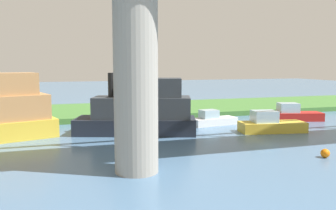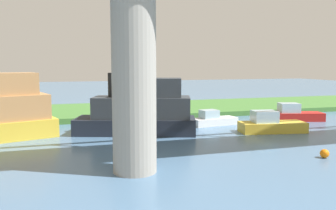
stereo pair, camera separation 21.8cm
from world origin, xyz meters
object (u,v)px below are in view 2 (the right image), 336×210
at_px(bridge_pylon, 134,67).
at_px(mooring_post, 35,112).
at_px(motorboat_red, 213,120).
at_px(motorboat_white, 294,114).
at_px(marker_buoy, 325,154).
at_px(pontoon_yellow, 140,111).
at_px(houseboat_blue, 270,124).
at_px(person_on_bank, 112,107).

height_order(bridge_pylon, mooring_post, bridge_pylon).
bearing_deg(mooring_post, motorboat_red, 159.41).
height_order(mooring_post, motorboat_white, motorboat_white).
xyz_separation_m(mooring_post, marker_buoy, (-16.32, 17.17, -0.74)).
distance_m(bridge_pylon, pontoon_yellow, 10.12).
bearing_deg(houseboat_blue, mooring_post, -28.82).
relative_size(person_on_bank, motorboat_white, 0.27).
distance_m(mooring_post, houseboat_blue, 20.23).
bearing_deg(motorboat_red, marker_buoy, 97.50).
bearing_deg(motorboat_red, pontoon_yellow, 13.90).
bearing_deg(motorboat_red, houseboat_blue, 124.94).
bearing_deg(marker_buoy, motorboat_red, -82.50).
bearing_deg(motorboat_white, person_on_bank, -19.27).
distance_m(bridge_pylon, motorboat_red, 14.98).
distance_m(motorboat_red, motorboat_white, 8.23).
xyz_separation_m(bridge_pylon, motorboat_white, (-17.35, -10.97, -4.51)).
distance_m(person_on_bank, motorboat_white, 17.13).
xyz_separation_m(bridge_pylon, houseboat_blue, (-12.05, -6.76, -4.50)).
xyz_separation_m(bridge_pylon, marker_buoy, (-10.65, 0.66, -4.85)).
bearing_deg(motorboat_red, bridge_pylon, 50.21).
height_order(pontoon_yellow, marker_buoy, pontoon_yellow).
distance_m(mooring_post, motorboat_red, 15.81).
xyz_separation_m(motorboat_red, motorboat_white, (-8.23, -0.02, 0.11)).
distance_m(bridge_pylon, person_on_bank, 17.11).
distance_m(bridge_pylon, houseboat_blue, 14.53).
xyz_separation_m(pontoon_yellow, marker_buoy, (-8.37, 9.92, -1.45)).
distance_m(motorboat_white, houseboat_blue, 6.77).
xyz_separation_m(motorboat_white, houseboat_blue, (5.30, 4.21, 0.01)).
distance_m(pontoon_yellow, motorboat_white, 15.20).
height_order(bridge_pylon, motorboat_red, bridge_pylon).
relative_size(pontoon_yellow, motorboat_white, 1.82).
bearing_deg(pontoon_yellow, motorboat_red, -166.10).
xyz_separation_m(mooring_post, motorboat_white, (-23.02, 5.54, -0.40)).
height_order(bridge_pylon, person_on_bank, bridge_pylon).
bearing_deg(pontoon_yellow, motorboat_white, -173.51).
height_order(mooring_post, motorboat_red, mooring_post).
xyz_separation_m(motorboat_white, marker_buoy, (6.70, 11.63, -0.34)).
bearing_deg(pontoon_yellow, person_on_bank, -81.53).
relative_size(bridge_pylon, pontoon_yellow, 1.08).
xyz_separation_m(mooring_post, pontoon_yellow, (-7.95, 7.25, 0.71)).
height_order(person_on_bank, houseboat_blue, person_on_bank).
height_order(bridge_pylon, houseboat_blue, bridge_pylon).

